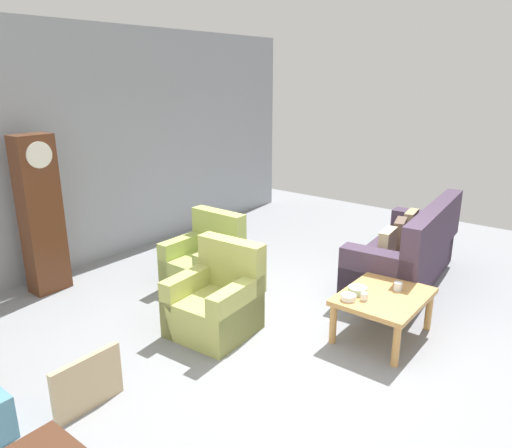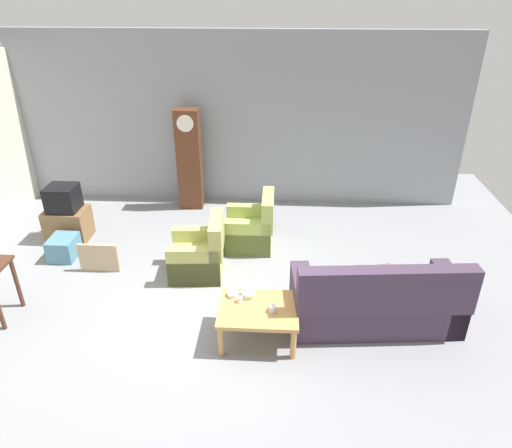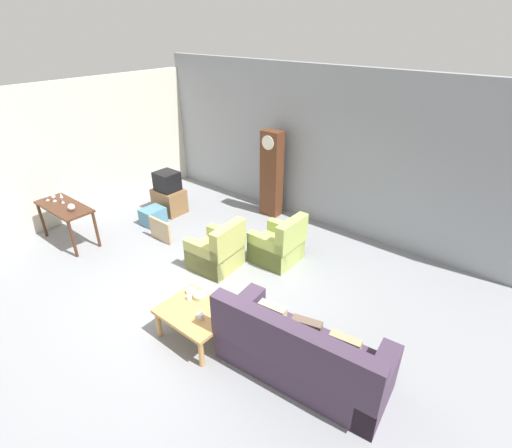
{
  "view_description": "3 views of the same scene",
  "coord_description": "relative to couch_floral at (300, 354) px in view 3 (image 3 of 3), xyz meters",
  "views": [
    {
      "loc": [
        -3.61,
        -2.21,
        2.55
      ],
      "look_at": [
        0.05,
        0.67,
        1.1
      ],
      "focal_mm": 33.72,
      "sensor_mm": 36.0,
      "label": 1
    },
    {
      "loc": [
        0.83,
        -4.98,
        3.97
      ],
      "look_at": [
        0.48,
        0.88,
        0.85
      ],
      "focal_mm": 32.67,
      "sensor_mm": 36.0,
      "label": 2
    },
    {
      "loc": [
        3.7,
        -3.07,
        3.92
      ],
      "look_at": [
        0.26,
        1.19,
        0.95
      ],
      "focal_mm": 26.53,
      "sensor_mm": 36.0,
      "label": 3
    }
  ],
  "objects": [
    {
      "name": "ground_plane",
      "position": [
        -2.07,
        0.19,
        -0.36
      ],
      "size": [
        10.4,
        10.4,
        0.0
      ],
      "primitive_type": "plane",
      "color": "gray"
    },
    {
      "name": "garage_door_wall",
      "position": [
        -2.07,
        3.79,
        1.24
      ],
      "size": [
        8.4,
        0.16,
        3.2
      ],
      "primitive_type": "cube",
      "color": "gray",
      "rests_on": "ground_plane"
    },
    {
      "name": "pegboard_wall_left",
      "position": [
        -6.27,
        0.59,
        1.08
      ],
      "size": [
        0.12,
        6.4,
        2.88
      ],
      "primitive_type": "cube",
      "color": "beige",
      "rests_on": "ground_plane"
    },
    {
      "name": "couch_floral",
      "position": [
        0.0,
        0.0,
        0.0
      ],
      "size": [
        2.17,
        1.06,
        1.04
      ],
      "color": "#423347",
      "rests_on": "ground_plane"
    },
    {
      "name": "armchair_olive_near",
      "position": [
        -2.43,
        1.05,
        -0.05
      ],
      "size": [
        0.84,
        0.81,
        0.92
      ],
      "color": "tan",
      "rests_on": "ground_plane"
    },
    {
      "name": "armchair_olive_far",
      "position": [
        -1.71,
        1.91,
        -0.05
      ],
      "size": [
        0.79,
        0.76,
        0.92
      ],
      "color": "#A6B75B",
      "rests_on": "ground_plane"
    },
    {
      "name": "coffee_table_wood",
      "position": [
        -1.47,
        -0.34,
        0.04
      ],
      "size": [
        0.96,
        0.76,
        0.46
      ],
      "color": "tan",
      "rests_on": "ground_plane"
    },
    {
      "name": "console_table_dark",
      "position": [
        -5.32,
        -0.13,
        0.32
      ],
      "size": [
        1.3,
        0.56,
        0.79
      ],
      "color": "#472819",
      "rests_on": "ground_plane"
    },
    {
      "name": "grandfather_clock",
      "position": [
        -2.96,
        3.35,
        0.6
      ],
      "size": [
        0.44,
        0.3,
        1.91
      ],
      "color": "#562D19",
      "rests_on": "ground_plane"
    },
    {
      "name": "tv_stand_cabinet",
      "position": [
        -4.82,
        1.97,
        -0.08
      ],
      "size": [
        0.68,
        0.52,
        0.55
      ],
      "primitive_type": "cube",
      "color": "brown",
      "rests_on": "ground_plane"
    },
    {
      "name": "tv_crt",
      "position": [
        -4.82,
        1.97,
        0.4
      ],
      "size": [
        0.48,
        0.44,
        0.42
      ],
      "primitive_type": "cube",
      "color": "black",
      "rests_on": "tv_stand_cabinet"
    },
    {
      "name": "framed_picture_leaning",
      "position": [
        -3.96,
        1.01,
        -0.13
      ],
      "size": [
        0.6,
        0.05,
        0.46
      ],
      "primitive_type": "cube",
      "color": "tan",
      "rests_on": "ground_plane"
    },
    {
      "name": "storage_box_blue",
      "position": [
        -4.66,
        1.37,
        -0.18
      ],
      "size": [
        0.39,
        0.47,
        0.35
      ],
      "primitive_type": "cube",
      "color": "teal",
      "rests_on": "ground_plane"
    },
    {
      "name": "glass_dome_cloche",
      "position": [
        -5.0,
        -0.13,
        0.5
      ],
      "size": [
        0.13,
        0.13,
        0.13
      ],
      "primitive_type": "sphere",
      "color": "silver",
      "rests_on": "console_table_dark"
    },
    {
      "name": "cup_white_porcelain",
      "position": [
        -1.7,
        -0.24,
        0.14
      ],
      "size": [
        0.07,
        0.07,
        0.07
      ],
      "primitive_type": "cylinder",
      "color": "white",
      "rests_on": "coffee_table_wood"
    },
    {
      "name": "cup_blue_rimmed",
      "position": [
        -1.3,
        -0.41,
        0.15
      ],
      "size": [
        0.08,
        0.08,
        0.09
      ],
      "primitive_type": "cylinder",
      "color": "silver",
      "rests_on": "coffee_table_wood"
    },
    {
      "name": "bowl_white_stacked",
      "position": [
        -1.8,
        -0.12,
        0.13
      ],
      "size": [
        0.15,
        0.15,
        0.05
      ],
      "primitive_type": "cylinder",
      "color": "white",
      "rests_on": "coffee_table_wood"
    },
    {
      "name": "bowl_shallow_green",
      "position": [
        -1.61,
        -0.11,
        0.14
      ],
      "size": [
        0.19,
        0.19,
        0.06
      ],
      "primitive_type": "cylinder",
      "color": "#B2C69E",
      "rests_on": "coffee_table_wood"
    },
    {
      "name": "wine_glass_tall",
      "position": [
        -5.78,
        -0.21,
        0.54
      ],
      "size": [
        0.07,
        0.07,
        0.17
      ],
      "color": "silver",
      "rests_on": "console_table_dark"
    },
    {
      "name": "wine_glass_mid",
      "position": [
        -5.64,
        -0.14,
        0.55
      ],
      "size": [
        0.08,
        0.08,
        0.18
      ],
      "color": "silver",
      "rests_on": "console_table_dark"
    },
    {
      "name": "wine_glass_short",
      "position": [
        -5.43,
        -0.08,
        0.57
      ],
      "size": [
        0.06,
        0.06,
        0.22
      ],
      "color": "silver",
      "rests_on": "console_table_dark"
    }
  ]
}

